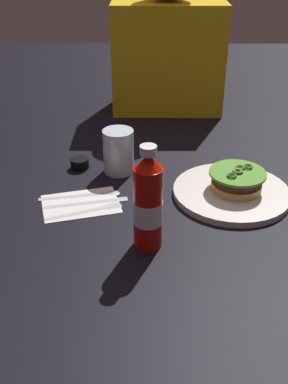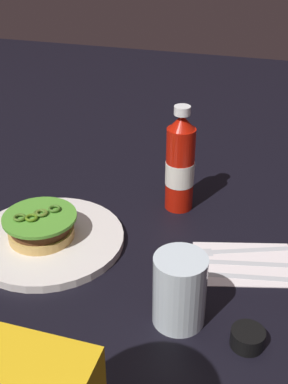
{
  "view_description": "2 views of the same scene",
  "coord_description": "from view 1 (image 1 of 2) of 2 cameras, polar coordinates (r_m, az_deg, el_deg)",
  "views": [
    {
      "loc": [
        -0.06,
        -1.03,
        0.57
      ],
      "look_at": [
        -0.06,
        -0.18,
        0.07
      ],
      "focal_mm": 43.03,
      "sensor_mm": 36.0,
      "label": 1
    },
    {
      "loc": [
        -0.24,
        0.58,
        0.54
      ],
      "look_at": [
        -0.01,
        -0.17,
        0.09
      ],
      "focal_mm": 46.06,
      "sensor_mm": 36.0,
      "label": 2
    }
  ],
  "objects": [
    {
      "name": "fork_utensil",
      "position": [
        1.05,
        -6.62,
        -2.13
      ],
      "size": [
        0.17,
        0.08,
        0.0
      ],
      "color": "silver",
      "rests_on": "napkin"
    },
    {
      "name": "condiment_cup",
      "position": [
        1.24,
        -7.97,
        3.57
      ],
      "size": [
        0.05,
        0.05,
        0.03
      ],
      "primitive_type": "cylinder",
      "color": "black",
      "rests_on": "ground_plane"
    },
    {
      "name": "butter_knife",
      "position": [
        1.08,
        -6.53,
        -1.15
      ],
      "size": [
        0.2,
        0.06,
        0.0
      ],
      "color": "silver",
      "rests_on": "napkin"
    },
    {
      "name": "ketchup_bottle",
      "position": [
        0.89,
        0.5,
        -1.46
      ],
      "size": [
        0.06,
        0.06,
        0.22
      ],
      "color": "#B31407",
      "rests_on": "ground_plane"
    },
    {
      "name": "ground_plane",
      "position": [
        1.18,
        3.09,
        1.64
      ],
      "size": [
        3.0,
        3.0,
        0.0
      ],
      "primitive_type": "plane",
      "color": "black"
    },
    {
      "name": "dinner_plate",
      "position": [
        1.12,
        10.77,
        -0.05
      ],
      "size": [
        0.28,
        0.28,
        0.02
      ],
      "primitive_type": "cylinder",
      "color": "silver",
      "rests_on": "ground_plane"
    },
    {
      "name": "water_glass",
      "position": [
        1.19,
        -3.18,
        5.04
      ],
      "size": [
        0.08,
        0.08,
        0.12
      ],
      "primitive_type": "cylinder",
      "color": "silver",
      "rests_on": "ground_plane"
    },
    {
      "name": "diner_person",
      "position": [
        1.58,
        3.01,
        17.97
      ],
      "size": [
        0.36,
        0.19,
        0.53
      ],
      "color": "gold",
      "rests_on": "ground_plane"
    },
    {
      "name": "burger_sandwich",
      "position": [
        1.11,
        11.44,
        1.44
      ],
      "size": [
        0.13,
        0.13,
        0.05
      ],
      "color": "tan",
      "rests_on": "dinner_plate"
    },
    {
      "name": "napkin",
      "position": [
        1.08,
        -7.85,
        -1.44
      ],
      "size": [
        0.2,
        0.16,
        0.0
      ],
      "primitive_type": "cube",
      "rotation": [
        0.0,
        0.0,
        0.26
      ],
      "color": "white",
      "rests_on": "ground_plane"
    },
    {
      "name": "spoon_utensil",
      "position": [
        1.11,
        -6.6,
        -0.18
      ],
      "size": [
        0.19,
        0.05,
        0.0
      ],
      "color": "silver",
      "rests_on": "napkin"
    }
  ]
}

